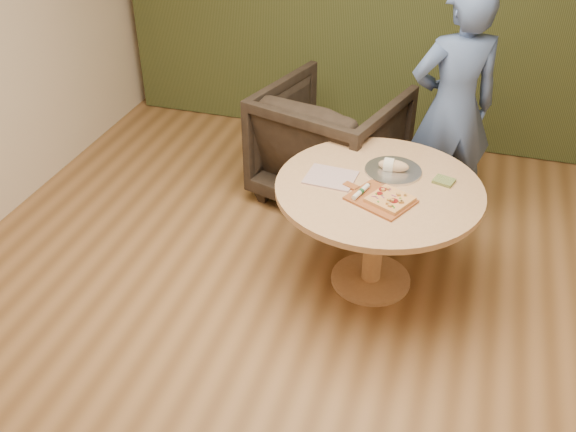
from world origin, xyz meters
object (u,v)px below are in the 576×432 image
at_px(cutlery_roll, 361,192).
at_px(armchair, 331,138).
at_px(flatbread_pizza, 390,199).
at_px(pizza_paddle, 379,199).
at_px(pedestal_table, 377,205).
at_px(bread_roll, 392,165).
at_px(person_standing, 453,109).
at_px(serving_tray, 393,171).

height_order(cutlery_roll, armchair, armchair).
bearing_deg(flatbread_pizza, pizza_paddle, 168.80).
height_order(pedestal_table, bread_roll, bread_roll).
distance_m(pizza_paddle, person_standing, 1.14).
bearing_deg(cutlery_roll, armchair, 129.28).
height_order(serving_tray, armchair, armchair).
bearing_deg(bread_roll, person_standing, 68.50).
xyz_separation_m(cutlery_roll, bread_roll, (0.13, 0.34, 0.01)).
relative_size(pedestal_table, flatbread_pizza, 4.32).
distance_m(cutlery_roll, serving_tray, 0.37).
xyz_separation_m(bread_roll, armchair, (-0.58, 0.80, -0.29)).
distance_m(flatbread_pizza, bread_roll, 0.37).
relative_size(cutlery_roll, person_standing, 0.11).
height_order(pizza_paddle, serving_tray, serving_tray).
bearing_deg(armchair, cutlery_roll, 128.22).
height_order(pizza_paddle, bread_roll, bread_roll).
bearing_deg(bread_roll, serving_tray, 0.00).
bearing_deg(pizza_paddle, armchair, 142.37).
distance_m(bread_roll, armchair, 1.03).
relative_size(flatbread_pizza, cutlery_roll, 1.50).
distance_m(pedestal_table, person_standing, 1.03).
height_order(pedestal_table, pizza_paddle, pizza_paddle).
relative_size(flatbread_pizza, armchair, 0.29).
distance_m(flatbread_pizza, serving_tray, 0.37).
relative_size(pedestal_table, person_standing, 0.72).
xyz_separation_m(pedestal_table, pizza_paddle, (0.03, -0.16, 0.15)).
bearing_deg(serving_tray, person_standing, 69.10).
height_order(flatbread_pizza, person_standing, person_standing).
xyz_separation_m(serving_tray, armchair, (-0.59, 0.80, -0.26)).
distance_m(armchair, person_standing, 0.96).
height_order(pedestal_table, cutlery_roll, cutlery_roll).
bearing_deg(pedestal_table, bread_roll, 77.43).
distance_m(pedestal_table, flatbread_pizza, 0.26).
bearing_deg(flatbread_pizza, pedestal_table, 118.28).
height_order(pedestal_table, serving_tray, serving_tray).
distance_m(pedestal_table, bread_roll, 0.27).
bearing_deg(armchair, bread_roll, 142.52).
bearing_deg(cutlery_roll, person_standing, 86.26).
distance_m(cutlery_roll, armchair, 1.26).
distance_m(pizza_paddle, serving_tray, 0.35).
distance_m(pedestal_table, armchair, 1.14).
distance_m(pedestal_table, cutlery_roll, 0.24).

